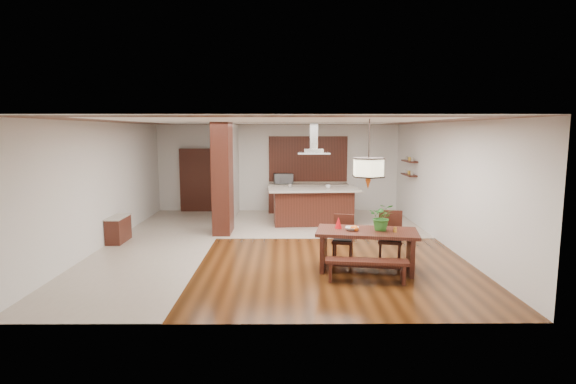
{
  "coord_description": "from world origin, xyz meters",
  "views": [
    {
      "loc": [
        0.22,
        -10.47,
        2.68
      ],
      "look_at": [
        0.3,
        0.0,
        1.25
      ],
      "focal_mm": 28.0,
      "sensor_mm": 36.0,
      "label": 1
    }
  ],
  "objects_px": {
    "dining_chair_right": "(390,238)",
    "foliage_plant": "(382,217)",
    "microwave": "(283,179)",
    "range_hood": "(314,138)",
    "island_cup": "(328,187)",
    "dining_chair_left": "(343,238)",
    "pendant_lantern": "(369,154)",
    "hallway_console": "(118,229)",
    "fruit_bowl": "(352,229)",
    "kitchen_island": "(313,206)",
    "dining_table": "(367,241)",
    "dining_bench": "(366,271)"
  },
  "relations": [
    {
      "from": "foliage_plant",
      "to": "kitchen_island",
      "type": "height_order",
      "value": "foliage_plant"
    },
    {
      "from": "pendant_lantern",
      "to": "kitchen_island",
      "type": "distance_m",
      "value": 4.69
    },
    {
      "from": "dining_table",
      "to": "fruit_bowl",
      "type": "xyz_separation_m",
      "value": [
        -0.29,
        0.02,
        0.24
      ]
    },
    {
      "from": "foliage_plant",
      "to": "island_cup",
      "type": "xyz_separation_m",
      "value": [
        -0.62,
        4.21,
        0.06
      ]
    },
    {
      "from": "dining_table",
      "to": "dining_chair_right",
      "type": "height_order",
      "value": "dining_chair_right"
    },
    {
      "from": "dining_chair_right",
      "to": "range_hood",
      "type": "height_order",
      "value": "range_hood"
    },
    {
      "from": "dining_chair_left",
      "to": "kitchen_island",
      "type": "height_order",
      "value": "kitchen_island"
    },
    {
      "from": "hallway_console",
      "to": "dining_chair_left",
      "type": "bearing_deg",
      "value": -17.3
    },
    {
      "from": "hallway_console",
      "to": "range_hood",
      "type": "distance_m",
      "value": 5.68
    },
    {
      "from": "hallway_console",
      "to": "dining_chair_left",
      "type": "height_order",
      "value": "dining_chair_left"
    },
    {
      "from": "dining_chair_left",
      "to": "fruit_bowl",
      "type": "height_order",
      "value": "dining_chair_left"
    },
    {
      "from": "dining_bench",
      "to": "dining_chair_right",
      "type": "bearing_deg",
      "value": 59.63
    },
    {
      "from": "dining_bench",
      "to": "pendant_lantern",
      "type": "relative_size",
      "value": 1.12
    },
    {
      "from": "dining_chair_left",
      "to": "dining_chair_right",
      "type": "height_order",
      "value": "dining_chair_right"
    },
    {
      "from": "foliage_plant",
      "to": "range_hood",
      "type": "bearing_deg",
      "value": 103.54
    },
    {
      "from": "microwave",
      "to": "island_cup",
      "type": "bearing_deg",
      "value": -68.42
    },
    {
      "from": "dining_table",
      "to": "island_cup",
      "type": "bearing_deg",
      "value": 94.56
    },
    {
      "from": "island_cup",
      "to": "microwave",
      "type": "distance_m",
      "value": 2.43
    },
    {
      "from": "hallway_console",
      "to": "pendant_lantern",
      "type": "relative_size",
      "value": 0.67
    },
    {
      "from": "dining_table",
      "to": "dining_bench",
      "type": "height_order",
      "value": "dining_table"
    },
    {
      "from": "range_hood",
      "to": "island_cup",
      "type": "distance_m",
      "value": 1.42
    },
    {
      "from": "dining_bench",
      "to": "dining_chair_left",
      "type": "xyz_separation_m",
      "value": [
        -0.25,
        1.33,
        0.27
      ]
    },
    {
      "from": "island_cup",
      "to": "dining_chair_right",
      "type": "bearing_deg",
      "value": -76.36
    },
    {
      "from": "dining_chair_left",
      "to": "dining_chair_right",
      "type": "bearing_deg",
      "value": 3.69
    },
    {
      "from": "dining_chair_left",
      "to": "foliage_plant",
      "type": "distance_m",
      "value": 1.09
    },
    {
      "from": "hallway_console",
      "to": "microwave",
      "type": "height_order",
      "value": "microwave"
    },
    {
      "from": "pendant_lantern",
      "to": "dining_chair_left",
      "type": "bearing_deg",
      "value": 119.47
    },
    {
      "from": "fruit_bowl",
      "to": "dining_bench",
      "type": "bearing_deg",
      "value": -76.38
    },
    {
      "from": "pendant_lantern",
      "to": "kitchen_island",
      "type": "xyz_separation_m",
      "value": [
        -0.75,
        4.3,
        -1.7
      ]
    },
    {
      "from": "foliage_plant",
      "to": "kitchen_island",
      "type": "relative_size",
      "value": 0.2
    },
    {
      "from": "microwave",
      "to": "range_hood",
      "type": "bearing_deg",
      "value": -76.65
    },
    {
      "from": "dining_bench",
      "to": "fruit_bowl",
      "type": "xyz_separation_m",
      "value": [
        -0.17,
        0.69,
        0.62
      ]
    },
    {
      "from": "dining_chair_right",
      "to": "foliage_plant",
      "type": "relative_size",
      "value": 2.02
    },
    {
      "from": "dining_bench",
      "to": "dining_chair_left",
      "type": "distance_m",
      "value": 1.38
    },
    {
      "from": "dining_chair_right",
      "to": "hallway_console",
      "type": "bearing_deg",
      "value": 176.79
    },
    {
      "from": "foliage_plant",
      "to": "microwave",
      "type": "distance_m",
      "value": 6.56
    },
    {
      "from": "range_hood",
      "to": "microwave",
      "type": "height_order",
      "value": "range_hood"
    },
    {
      "from": "pendant_lantern",
      "to": "microwave",
      "type": "height_order",
      "value": "pendant_lantern"
    },
    {
      "from": "dining_chair_left",
      "to": "fruit_bowl",
      "type": "xyz_separation_m",
      "value": [
        0.08,
        -0.64,
        0.35
      ]
    },
    {
      "from": "dining_bench",
      "to": "kitchen_island",
      "type": "xyz_separation_m",
      "value": [
        -0.64,
        4.98,
        0.34
      ]
    },
    {
      "from": "hallway_console",
      "to": "kitchen_island",
      "type": "bearing_deg",
      "value": 22.59
    },
    {
      "from": "kitchen_island",
      "to": "pendant_lantern",
      "type": "bearing_deg",
      "value": -83.8
    },
    {
      "from": "dining_table",
      "to": "fruit_bowl",
      "type": "bearing_deg",
      "value": 176.53
    },
    {
      "from": "island_cup",
      "to": "kitchen_island",
      "type": "bearing_deg",
      "value": 168.73
    },
    {
      "from": "dining_bench",
      "to": "dining_chair_right",
      "type": "distance_m",
      "value": 1.39
    },
    {
      "from": "range_hood",
      "to": "pendant_lantern",
      "type": "bearing_deg",
      "value": -80.06
    },
    {
      "from": "island_cup",
      "to": "dining_chair_left",
      "type": "bearing_deg",
      "value": -90.53
    },
    {
      "from": "dining_table",
      "to": "foliage_plant",
      "type": "xyz_separation_m",
      "value": [
        0.28,
        0.0,
        0.47
      ]
    },
    {
      "from": "dining_table",
      "to": "kitchen_island",
      "type": "relative_size",
      "value": 0.77
    },
    {
      "from": "dining_table",
      "to": "microwave",
      "type": "relative_size",
      "value": 3.4
    }
  ]
}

